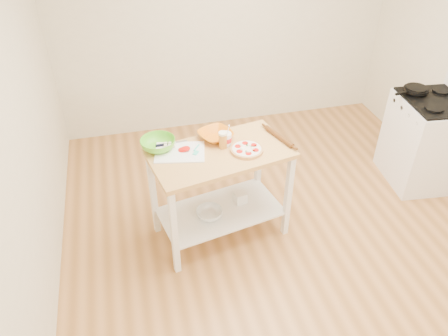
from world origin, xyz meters
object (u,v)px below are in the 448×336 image
green_bowl (158,144)px  pizza (247,149)px  prep_island (220,176)px  beer_pint (223,140)px  yogurt_tub (226,139)px  spatula (196,150)px  knife (167,144)px  cutting_board (180,152)px  orange_bowl (216,135)px  skillet (416,90)px  shelf_bin (240,197)px  shelf_glass_bowl (209,213)px  rolling_pin (279,137)px  gas_stove (425,141)px

green_bowl → pizza: bearing=-16.9°
prep_island → green_bowl: (-0.49, 0.17, 0.30)m
beer_pint → yogurt_tub: size_ratio=0.72×
spatula → yogurt_tub: bearing=-46.1°
spatula → knife: (-0.22, 0.15, 0.00)m
yogurt_tub → cutting_board: bearing=-177.3°
orange_bowl → green_bowl: bearing=-175.9°
prep_island → skillet: size_ratio=3.27×
knife → shelf_bin: knife is taller
shelf_glass_bowl → yogurt_tub: bearing=38.0°
shelf_bin → skillet: bearing=12.4°
green_bowl → rolling_pin: bearing=-5.4°
prep_island → spatula: 0.33m
orange_bowl → shelf_bin: (0.19, -0.13, -0.62)m
skillet → rolling_pin: skillet is taller
knife → green_bowl: green_bowl is taller
spatula → orange_bowl: orange_bowl is taller
skillet → knife: 2.55m
yogurt_tub → shelf_glass_bowl: size_ratio=0.85×
yogurt_tub → orange_bowl: bearing=118.1°
cutting_board → shelf_bin: (0.53, 0.01, -0.59)m
skillet → cutting_board: (-2.45, -0.43, -0.07)m
prep_island → beer_pint: 0.33m
prep_island → shelf_bin: 0.40m
green_bowl → rolling_pin: 1.03m
prep_island → beer_pint: beer_pint is taller
pizza → shelf_glass_bowl: 0.70m
prep_island → yogurt_tub: 0.33m
gas_stove → beer_pint: (-2.21, -0.24, 0.50)m
spatula → pizza: bearing=-67.6°
skillet → orange_bowl: bearing=177.1°
skillet → yogurt_tub: yogurt_tub is taller
prep_island → cutting_board: 0.42m
skillet → yogurt_tub: 2.09m
skillet → yogurt_tub: bearing=-179.6°
prep_island → orange_bowl: size_ratio=4.51×
green_bowl → rolling_pin: (1.02, -0.10, -0.02)m
green_bowl → shelf_glass_bowl: green_bowl is taller
yogurt_tub → skillet: bearing=11.2°
spatula → shelf_glass_bowl: size_ratio=0.64×
prep_island → rolling_pin: 0.61m
knife → beer_pint: bearing=-19.6°
rolling_pin → spatula: bearing=-178.1°
skillet → cutting_board: bearing=179.1°
rolling_pin → shelf_glass_bowl: bearing=-168.8°
knife → orange_bowl: orange_bowl is taller
green_bowl → shelf_glass_bowl: bearing=-31.3°
cutting_board → shelf_glass_bowl: 0.66m
knife → rolling_pin: rolling_pin is taller
beer_pint → spatula: bearing=-177.6°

